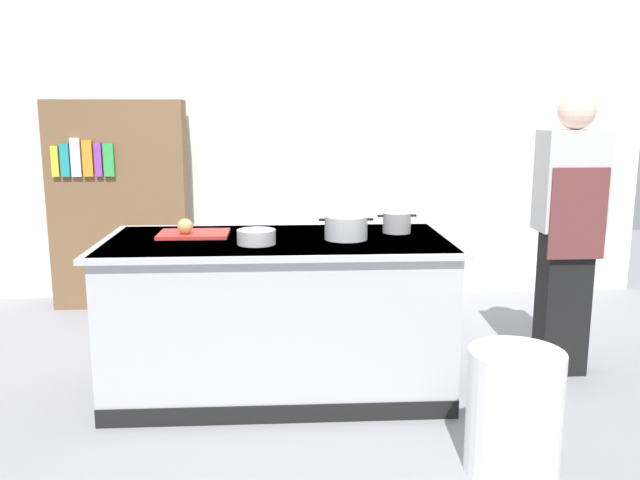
{
  "coord_description": "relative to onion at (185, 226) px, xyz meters",
  "views": [
    {
      "loc": [
        0.02,
        -3.67,
        1.61
      ],
      "look_at": [
        0.25,
        0.2,
        0.85
      ],
      "focal_mm": 37.0,
      "sensor_mm": 36.0,
      "label": 1
    }
  ],
  "objects": [
    {
      "name": "ground_plane",
      "position": [
        0.53,
        -0.07,
        -0.96
      ],
      "size": [
        10.0,
        10.0,
        0.0
      ],
      "primitive_type": "plane",
      "color": "gray"
    },
    {
      "name": "back_wall",
      "position": [
        0.53,
        2.03,
        0.54
      ],
      "size": [
        6.4,
        0.12,
        3.0
      ],
      "primitive_type": "cube",
      "color": "white",
      "rests_on": "ground_plane"
    },
    {
      "name": "counter_island",
      "position": [
        0.53,
        -0.07,
        -0.5
      ],
      "size": [
        1.98,
        0.98,
        0.9
      ],
      "color": "#B7BABF",
      "rests_on": "ground_plane"
    },
    {
      "name": "cutting_board",
      "position": [
        0.04,
        0.05,
        -0.05
      ],
      "size": [
        0.4,
        0.28,
        0.02
      ],
      "primitive_type": "cube",
      "color": "red",
      "rests_on": "counter_island"
    },
    {
      "name": "onion",
      "position": [
        0.0,
        0.0,
        0.0
      ],
      "size": [
        0.09,
        0.09,
        0.09
      ],
      "primitive_type": "sphere",
      "color": "tan",
      "rests_on": "cutting_board"
    },
    {
      "name": "stock_pot",
      "position": [
        0.91,
        -0.11,
        0.0
      ],
      "size": [
        0.31,
        0.24,
        0.13
      ],
      "color": "#B7BABF",
      "rests_on": "counter_island"
    },
    {
      "name": "sauce_pan",
      "position": [
        1.23,
        0.08,
        -0.0
      ],
      "size": [
        0.23,
        0.17,
        0.12
      ],
      "color": "#99999E",
      "rests_on": "counter_island"
    },
    {
      "name": "mixing_bowl",
      "position": [
        0.41,
        -0.22,
        -0.02
      ],
      "size": [
        0.21,
        0.21,
        0.08
      ],
      "primitive_type": "cylinder",
      "color": "#B7BABF",
      "rests_on": "counter_island"
    },
    {
      "name": "trash_bin",
      "position": [
        1.58,
        -1.04,
        -0.68
      ],
      "size": [
        0.42,
        0.42,
        0.57
      ],
      "primitive_type": "cylinder",
      "color": "white",
      "rests_on": "ground_plane"
    },
    {
      "name": "person_chef",
      "position": [
        2.28,
        0.09,
        -0.05
      ],
      "size": [
        0.38,
        0.25,
        1.72
      ],
      "rotation": [
        0.0,
        0.0,
        1.34
      ],
      "color": "black",
      "rests_on": "ground_plane"
    },
    {
      "name": "bookshelf",
      "position": [
        -0.78,
        1.73,
        -0.11
      ],
      "size": [
        1.1,
        0.31,
        1.7
      ],
      "color": "brown",
      "rests_on": "ground_plane"
    }
  ]
}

